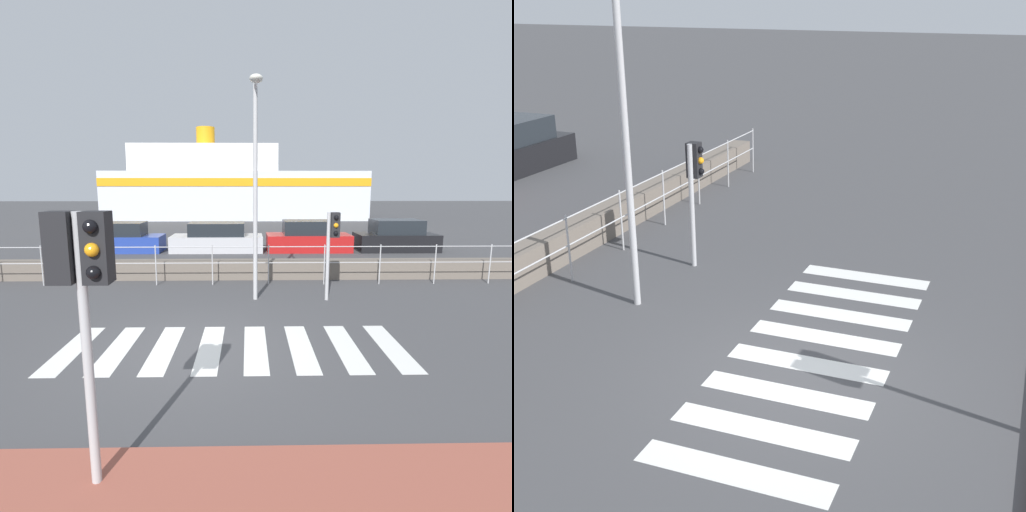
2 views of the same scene
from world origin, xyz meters
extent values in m
plane|color=#424244|center=(0.00, 0.00, 0.00)|extent=(160.00, 160.00, 0.00)
cube|color=silver|center=(-2.31, 0.00, 0.00)|extent=(0.45, 2.40, 0.01)
cube|color=silver|center=(-1.41, 0.00, 0.00)|extent=(0.45, 2.40, 0.01)
cube|color=silver|center=(-0.51, 0.00, 0.00)|extent=(0.45, 2.40, 0.01)
cube|color=silver|center=(0.39, 0.00, 0.00)|extent=(0.45, 2.40, 0.01)
cube|color=silver|center=(1.29, 0.00, 0.00)|extent=(0.45, 2.40, 0.01)
cube|color=silver|center=(2.19, 0.00, 0.00)|extent=(0.45, 2.40, 0.01)
cube|color=silver|center=(3.09, 0.00, 0.00)|extent=(0.45, 2.40, 0.01)
cube|color=silver|center=(3.99, 0.00, 0.00)|extent=(0.45, 2.40, 0.01)
cylinder|color=#B2B2B5|center=(1.81, 5.17, 0.65)|extent=(0.04, 0.04, 1.31)
cylinder|color=#B2B2B5|center=(3.63, 5.17, 0.65)|extent=(0.04, 0.04, 1.31)
cylinder|color=#B2B2B5|center=(5.44, 5.17, 0.65)|extent=(0.04, 0.04, 1.31)
cylinder|color=#B2B2B5|center=(7.26, 5.17, 0.65)|extent=(0.04, 0.04, 1.31)
cylinder|color=#B2B2B5|center=(9.07, 5.17, 0.65)|extent=(0.04, 0.04, 1.31)
cylinder|color=#B2B2B5|center=(10.89, 5.17, 0.65)|extent=(0.04, 0.04, 1.31)
cylinder|color=#B2B2B5|center=(3.36, 3.36, 1.23)|extent=(0.10, 0.10, 2.46)
cube|color=black|center=(3.53, 3.36, 2.12)|extent=(0.24, 0.24, 0.68)
sphere|color=black|center=(3.53, 3.22, 2.33)|extent=(0.13, 0.13, 0.13)
sphere|color=orange|center=(3.53, 3.22, 2.12)|extent=(0.13, 0.13, 0.13)
sphere|color=black|center=(3.53, 3.22, 1.91)|extent=(0.13, 0.13, 0.13)
cylinder|color=#B2B2B5|center=(1.36, 3.47, 2.92)|extent=(0.12, 0.12, 5.84)
camera|label=1|loc=(1.15, -7.47, 3.16)|focal=28.00mm
camera|label=2|loc=(-8.49, -2.83, 5.26)|focal=50.00mm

